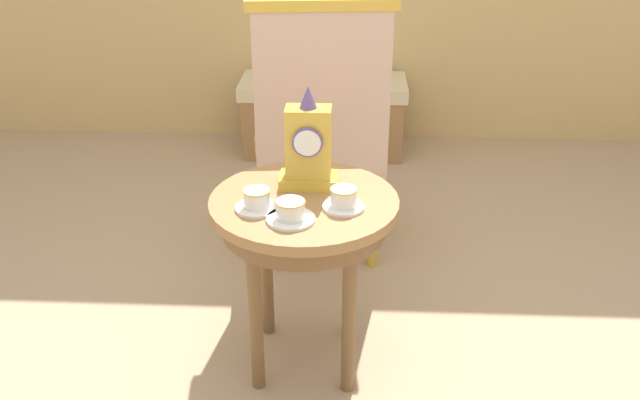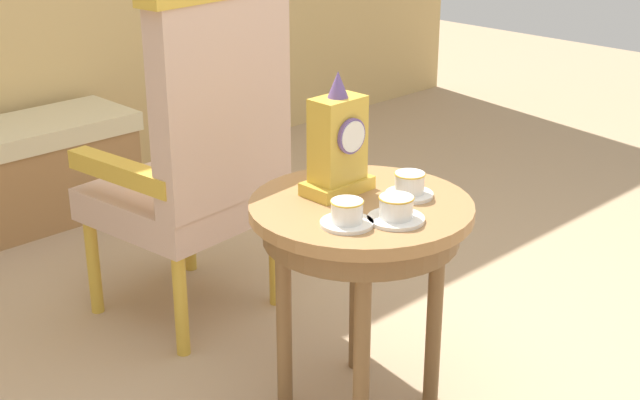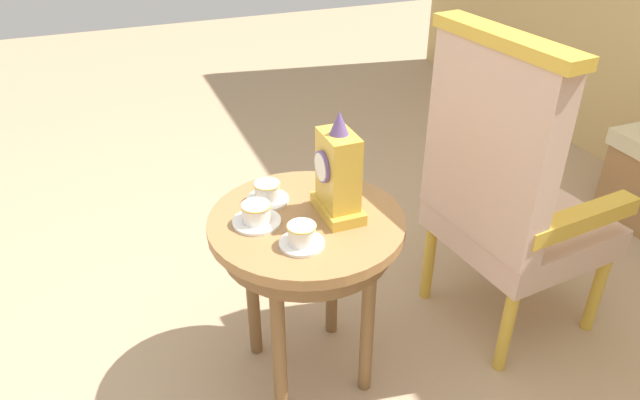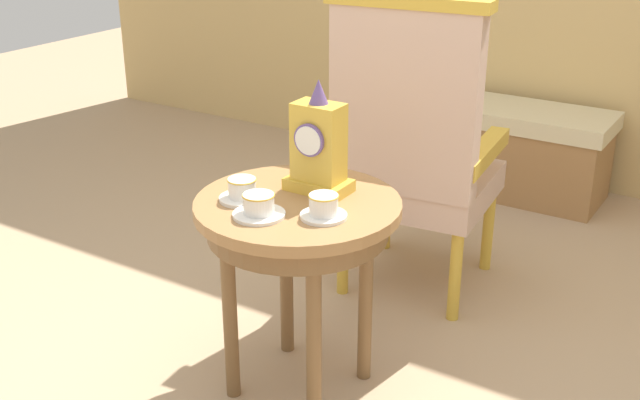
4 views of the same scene
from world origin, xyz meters
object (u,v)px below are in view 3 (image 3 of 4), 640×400
Objects in this scene: side_table at (307,241)px; teacup_right at (256,215)px; teacup_center at (302,236)px; armchair at (507,189)px; mantel_clock at (338,175)px; teacup_left at (267,193)px.

side_table is 0.19m from teacup_right.
side_table is 4.89× the size of teacup_center.
mantel_clock is at bearing -90.63° from armchair.
teacup_right is at bearing -92.99° from armchair.
teacup_center is at bearing 29.26° from teacup_right.
armchair is (0.05, 0.87, -0.07)m from teacup_right.
side_table is at bearing 30.03° from teacup_left.
mantel_clock is 0.29× the size of armchair.
side_table is at bearing 154.27° from teacup_center.
teacup_right is at bearing -150.74° from teacup_center.
armchair is (0.02, 0.72, 0.04)m from side_table.
mantel_clock is at bearing 80.97° from teacup_right.
armchair is (0.01, 0.63, -0.18)m from mantel_clock.
mantel_clock is at bearing 126.45° from teacup_center.
mantel_clock is at bearing 50.17° from teacup_left.
teacup_right is 0.87m from armchair.
teacup_right is (-0.03, -0.15, 0.11)m from side_table.
mantel_clock reaches higher than side_table.
teacup_center is (0.15, 0.09, 0.00)m from teacup_right.
teacup_left is at bearing 148.15° from teacup_right.
side_table is at bearing 78.64° from teacup_right.
side_table is 0.18m from teacup_center.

